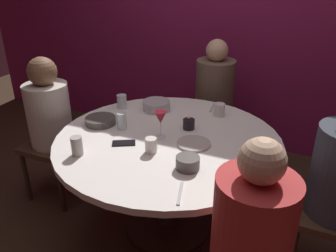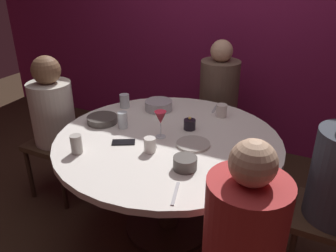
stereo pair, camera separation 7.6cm
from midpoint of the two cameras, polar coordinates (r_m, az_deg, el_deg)
The scene contains 20 objects.
ground_plane at distance 2.58m, azimuth -0.88°, elevation -16.29°, with size 8.00×8.00×0.00m, color #382619.
back_wall at distance 3.38m, azimuth 10.36°, elevation 18.07°, with size 6.00×0.10×2.60m, color maroon.
dining_table at distance 2.23m, azimuth -0.98°, elevation -5.02°, with size 1.43×1.43×0.72m.
seated_diner_left at distance 2.68m, azimuth -19.99°, elevation 1.82°, with size 0.40×0.40×1.14m.
seated_diner_back at distance 3.03m, azimuth 7.08°, elevation 6.02°, with size 0.40×0.40×1.15m.
seated_diner_front_right at distance 1.48m, azimuth 12.24°, elevation -17.77°, with size 0.57×0.57×1.17m.
candle_holder at distance 2.26m, azimuth 2.54°, elevation 0.33°, with size 0.08×0.08×0.09m.
wine_glass at distance 2.11m, azimuth -2.29°, elevation 1.21°, with size 0.08×0.08×0.18m.
dinner_plate at distance 2.08m, azimuth 3.28°, elevation -2.94°, with size 0.21×0.21×0.01m, color #B2ADA3.
cell_phone at distance 2.11m, azimuth -8.40°, elevation -2.83°, with size 0.07×0.14×0.01m, color black.
bowl_serving_large at distance 2.56m, azimuth -2.81°, elevation 3.44°, with size 0.20×0.20×0.07m, color #B7B7BC.
bowl_salad_center at distance 1.83m, azimuth 2.12°, elevation -6.15°, with size 0.13×0.13×0.07m, color #4C4742.
bowl_small_white at distance 2.39m, azimuth -12.13°, elevation 0.84°, with size 0.21×0.21×0.05m, color #4C4742.
cup_near_candle at distance 2.28m, azimuth -8.68°, elevation 0.86°, with size 0.06×0.06×0.11m, color silver.
cup_by_left_diner at distance 2.47m, azimuth 7.70°, elevation 2.70°, with size 0.08×0.08×0.09m, color silver.
cup_by_right_diner at distance 2.61m, azimuth -8.54°, elevation 4.05°, with size 0.07×0.07×0.10m, color silver.
cup_center_front at distance 2.03m, azimuth -15.99°, elevation -3.23°, with size 0.07×0.07×0.11m, color #B2ADA3.
cup_far_edge at distance 1.98m, azimuth -3.94°, elevation -3.22°, with size 0.07×0.07×0.09m, color silver.
fork_near_plate at distance 2.62m, azimuth 6.61°, elevation 3.09°, with size 0.02×0.18×0.01m, color #B7B7BC.
knife_near_plate at distance 1.66m, azimuth 0.72°, elevation -11.14°, with size 0.02×0.18×0.01m, color #B7B7BC.
Camera 1 is at (0.78, -1.75, 1.72)m, focal length 36.55 mm.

